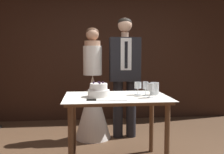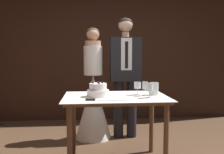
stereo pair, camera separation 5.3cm
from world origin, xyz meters
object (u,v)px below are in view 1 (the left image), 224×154
Objects in this scene: tiered_cake at (99,91)px; bride at (93,99)px; hurricane_candle at (155,89)px; groom at (125,70)px; wine_glass_middle at (138,86)px; wine_glass_near at (150,88)px; cake_knife at (99,100)px; cake_table at (116,105)px; wine_glass_far at (146,86)px.

bride is at bearing 92.56° from tiered_cake.
groom is at bearing 103.66° from hurricane_candle.
hurricane_candle is (0.20, -0.02, -0.04)m from wine_glass_middle.
wine_glass_near is 1.09× the size of hurricane_candle.
cake_table is at bearing 56.93° from cake_knife.
wine_glass_middle is 0.09× the size of bride.
wine_glass_far reaches higher than wine_glass_middle.
tiered_cake reaches higher than hurricane_candle.
tiered_cake is 0.67m from hurricane_candle.
cake_knife is at bearing -129.34° from cake_table.
hurricane_candle is (0.46, 0.05, 0.18)m from cake_table.
tiered_cake is (-0.20, -0.00, 0.17)m from cake_table.
wine_glass_middle is at bearing 114.64° from wine_glass_near.
cake_table is 0.27m from tiered_cake.
wine_glass_near is at bearing -81.49° from wine_glass_far.
cake_knife is 2.70× the size of wine_glass_middle.
tiered_cake is 1.07m from groom.
groom is (-0.10, 0.95, 0.13)m from wine_glass_far.
wine_glass_near is at bearing -83.88° from groom.
cake_knife is at bearing -154.86° from wine_glass_far.
groom is (-0.22, 0.90, 0.17)m from hurricane_candle.
cake_table is at bearing -173.50° from hurricane_candle.
bride reaches higher than wine_glass_far.
cake_table is 0.50m from hurricane_candle.
tiered_cake reaches higher than wine_glass_near.
wine_glass_far is (0.07, -0.07, 0.00)m from wine_glass_middle.
cake_knife is at bearing -167.54° from wine_glass_near.
wine_glass_near reaches higher than cake_knife.
wine_glass_middle is at bearing 15.16° from cake_table.
wine_glass_middle is (0.47, 0.08, 0.04)m from tiered_cake.
bride is (-0.60, 1.08, -0.30)m from wine_glass_near.
wine_glass_middle is at bearing -59.85° from bride.
bride is (-0.71, 0.90, -0.26)m from hurricane_candle.
tiered_cake is 1.53× the size of wine_glass_near.
wine_glass_near is 0.23m from wine_glass_middle.
bride reaches higher than tiered_cake.
cake_knife is 0.75m from hurricane_candle.
bride is 0.65m from groom.
bride is at bearing 128.20° from hurricane_candle.
hurricane_candle is (0.12, 0.05, -0.04)m from wine_glass_far.
hurricane_candle is at bearing -5.65° from wine_glass_middle.
tiered_cake reaches higher than cake_table.
wine_glass_middle is 1.06m from bride.
wine_glass_middle is at bearing 41.05° from cake_knife.
wine_glass_far is (0.54, 0.00, 0.04)m from tiered_cake.
wine_glass_middle is 0.10m from wine_glass_far.
bride is at bearing 179.95° from groom.
wine_glass_far reaches higher than hurricane_candle.
hurricane_candle is (0.10, 0.19, -0.04)m from wine_glass_near.
hurricane_candle is 1.17m from bride.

